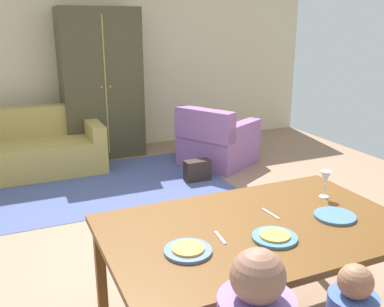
{
  "coord_description": "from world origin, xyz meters",
  "views": [
    {
      "loc": [
        -1.46,
        -3.07,
        1.9
      ],
      "look_at": [
        -0.08,
        0.07,
        0.85
      ],
      "focal_mm": 40.33,
      "sensor_mm": 36.0,
      "label": 1
    }
  ],
  "objects": [
    {
      "name": "pizza_near_man",
      "position": [
        -0.68,
        -1.25,
        0.78
      ],
      "size": [
        0.17,
        0.17,
        0.01
      ],
      "primitive_type": "cylinder",
      "color": "gold",
      "rests_on": "plate_near_man"
    },
    {
      "name": "plate_near_child",
      "position": [
        -0.19,
        -1.31,
        0.77
      ],
      "size": [
        0.25,
        0.25,
        0.02
      ],
      "primitive_type": "cylinder",
      "color": "teal",
      "rests_on": "dining_table"
    },
    {
      "name": "plate_near_man",
      "position": [
        -0.68,
        -1.25,
        0.77
      ],
      "size": [
        0.25,
        0.25,
        0.02
      ],
      "primitive_type": "cylinder",
      "color": "slate",
      "rests_on": "dining_table"
    },
    {
      "name": "area_rug",
      "position": [
        -0.34,
        1.84,
        0.0
      ],
      "size": [
        2.6,
        1.8,
        0.01
      ],
      "primitive_type": "cube",
      "color": "#48548A",
      "rests_on": "ground_plane"
    },
    {
      "name": "couch",
      "position": [
        -1.26,
        2.7,
        0.3
      ],
      "size": [
        1.9,
        0.86,
        0.82
      ],
      "color": "tan",
      "rests_on": "ground_plane"
    },
    {
      "name": "ground_plane",
      "position": [
        0.0,
        0.42,
        -0.01
      ],
      "size": [
        6.87,
        6.04,
        0.02
      ],
      "primitive_type": "cube",
      "color": "#906F57"
    },
    {
      "name": "fork",
      "position": [
        -0.46,
        -1.18,
        0.76
      ],
      "size": [
        0.03,
        0.15,
        0.01
      ],
      "primitive_type": "cube",
      "rotation": [
        0.0,
        0.0,
        -0.1
      ],
      "color": "silver",
      "rests_on": "dining_table"
    },
    {
      "name": "plate_near_woman",
      "position": [
        0.3,
        -1.23,
        0.77
      ],
      "size": [
        0.25,
        0.25,
        0.02
      ],
      "primitive_type": "cylinder",
      "color": "#4A709C",
      "rests_on": "dining_table"
    },
    {
      "name": "pizza_near_child",
      "position": [
        -0.19,
        -1.31,
        0.78
      ],
      "size": [
        0.17,
        0.17,
        0.01
      ],
      "primitive_type": "cylinder",
      "color": "gold",
      "rests_on": "plate_near_child"
    },
    {
      "name": "dining_table",
      "position": [
        -0.19,
        -1.13,
        0.7
      ],
      "size": [
        1.79,
        1.1,
        0.76
      ],
      "color": "brown",
      "rests_on": "ground_plane"
    },
    {
      "name": "wine_glass",
      "position": [
        0.45,
        -0.95,
        0.89
      ],
      "size": [
        0.07,
        0.07,
        0.19
      ],
      "color": "silver",
      "rests_on": "dining_table"
    },
    {
      "name": "handbag",
      "position": [
        0.65,
        1.54,
        0.13
      ],
      "size": [
        0.32,
        0.16,
        0.26
      ],
      "primitive_type": "cube",
      "color": "#2D221D",
      "rests_on": "ground_plane"
    },
    {
      "name": "back_wall",
      "position": [
        0.0,
        3.49,
        1.35
      ],
      "size": [
        6.87,
        0.1,
        2.7
      ],
      "primitive_type": "cube",
      "color": "beige",
      "rests_on": "ground_plane"
    },
    {
      "name": "armoire",
      "position": [
        -0.16,
        3.1,
        1.05
      ],
      "size": [
        1.1,
        0.59,
        2.1
      ],
      "color": "#454128",
      "rests_on": "ground_plane"
    },
    {
      "name": "knife",
      "position": [
        -0.03,
        -1.03,
        0.76
      ],
      "size": [
        0.02,
        0.17,
        0.01
      ],
      "primitive_type": "cube",
      "rotation": [
        0.0,
        0.0,
        0.06
      ],
      "color": "silver",
      "rests_on": "dining_table"
    },
    {
      "name": "armchair",
      "position": [
        1.15,
        2.01,
        0.32
      ],
      "size": [
        1.16,
        1.16,
        0.82
      ],
      "color": "#8D5E9B",
      "rests_on": "ground_plane"
    }
  ]
}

